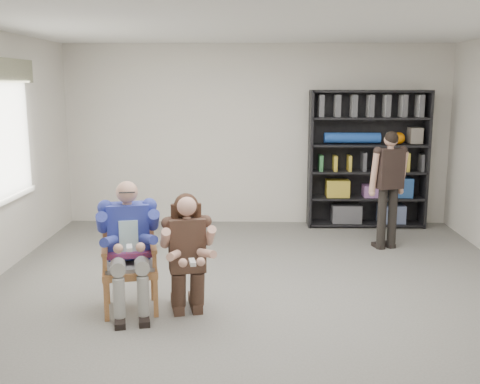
# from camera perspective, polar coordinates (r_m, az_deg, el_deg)

# --- Properties ---
(room_shell) EXTENTS (6.00, 7.00, 2.80)m
(room_shell) POSITION_cam_1_polar(r_m,az_deg,el_deg) (5.36, 1.99, 2.45)
(room_shell) COLOR silver
(room_shell) RESTS_ON ground
(floor) EXTENTS (6.00, 7.00, 0.01)m
(floor) POSITION_cam_1_polar(r_m,az_deg,el_deg) (5.74, 1.90, -11.51)
(floor) COLOR #65635E
(floor) RESTS_ON ground
(armchair) EXTENTS (0.69, 0.68, 1.00)m
(armchair) POSITION_cam_1_polar(r_m,az_deg,el_deg) (5.58, -11.15, -6.93)
(armchair) COLOR #99622E
(armchair) RESTS_ON floor
(seated_man) EXTENTS (0.72, 0.88, 1.29)m
(seated_man) POSITION_cam_1_polar(r_m,az_deg,el_deg) (5.54, -11.21, -5.46)
(seated_man) COLOR navy
(seated_man) RESTS_ON floor
(kneeling_woman) EXTENTS (0.67, 0.89, 1.18)m
(kneeling_woman) POSITION_cam_1_polar(r_m,az_deg,el_deg) (5.35, -5.35, -6.51)
(kneeling_woman) COLOR #3B2A21
(kneeling_woman) RESTS_ON floor
(bookshelf) EXTENTS (1.80, 0.38, 2.10)m
(bookshelf) POSITION_cam_1_polar(r_m,az_deg,el_deg) (8.84, 12.84, 3.25)
(bookshelf) COLOR black
(bookshelf) RESTS_ON floor
(standing_man) EXTENTS (0.55, 0.42, 1.59)m
(standing_man) POSITION_cam_1_polar(r_m,az_deg,el_deg) (7.71, 14.85, 0.14)
(standing_man) COLOR black
(standing_man) RESTS_ON floor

